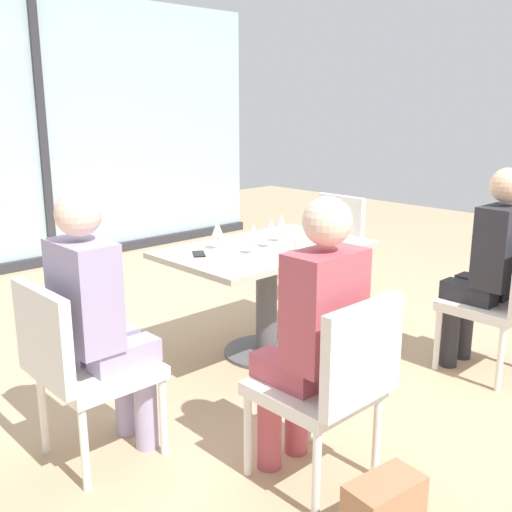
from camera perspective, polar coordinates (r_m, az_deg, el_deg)
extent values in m
plane|color=tan|center=(4.03, 0.99, -9.26)|extent=(12.00, 12.00, 0.00)
cube|color=#9FB7BC|center=(6.39, -19.85, 11.13)|extent=(5.23, 0.03, 2.70)
cube|color=#2D2D33|center=(6.36, -19.74, 11.13)|extent=(0.08, 0.06, 2.70)
cube|color=#2D2D33|center=(6.54, -18.79, -0.29)|extent=(5.23, 0.10, 0.10)
cube|color=#BCB29E|center=(3.80, 1.04, 0.64)|extent=(1.32, 0.82, 0.04)
cylinder|color=#4C4C51|center=(3.90, 1.01, -4.58)|extent=(0.14, 0.14, 0.69)
cylinder|color=#4C4C51|center=(4.02, 0.99, -9.10)|extent=(0.56, 0.56, 0.02)
cube|color=silver|center=(2.64, 5.49, -12.53)|extent=(0.46, 0.46, 0.06)
cube|color=silver|center=(2.40, 10.18, -9.23)|extent=(0.46, 0.05, 0.42)
cylinder|color=silver|center=(2.99, 5.03, -13.94)|extent=(0.04, 0.04, 0.39)
cylinder|color=silver|center=(2.74, -0.79, -16.71)|extent=(0.04, 0.04, 0.39)
cylinder|color=silver|center=(2.78, 11.46, -16.57)|extent=(0.04, 0.04, 0.39)
cylinder|color=silver|center=(2.51, 5.80, -20.05)|extent=(0.04, 0.04, 0.39)
cube|color=silver|center=(2.87, -14.67, -10.62)|extent=(0.46, 0.46, 0.06)
cube|color=silver|center=(2.68, -19.68, -7.26)|extent=(0.05, 0.46, 0.42)
cylinder|color=silver|center=(2.91, -8.84, -14.92)|extent=(0.04, 0.04, 0.39)
cylinder|color=silver|center=(3.21, -13.00, -12.17)|extent=(0.04, 0.04, 0.39)
cylinder|color=silver|center=(2.74, -16.05, -17.35)|extent=(0.04, 0.04, 0.39)
cylinder|color=silver|center=(3.06, -19.64, -14.10)|extent=(0.04, 0.04, 0.39)
cube|color=silver|center=(3.90, 21.18, -4.46)|extent=(0.46, 0.46, 0.06)
cylinder|color=silver|center=(4.22, 19.66, -6.15)|extent=(0.04, 0.04, 0.39)
cylinder|color=silver|center=(3.89, 16.92, -7.68)|extent=(0.04, 0.04, 0.39)
cylinder|color=silver|center=(3.73, 22.30, -9.12)|extent=(0.04, 0.04, 0.39)
cube|color=silver|center=(4.95, 6.19, 0.31)|extent=(0.46, 0.46, 0.06)
cube|color=silver|center=(5.09, 8.09, 3.40)|extent=(0.05, 0.46, 0.42)
cylinder|color=silver|center=(5.00, 2.88, -2.17)|extent=(0.04, 0.04, 0.39)
cylinder|color=silver|center=(4.74, 6.37, -3.15)|extent=(0.04, 0.04, 0.39)
cylinder|color=silver|center=(5.28, 5.89, -1.32)|extent=(0.04, 0.04, 0.39)
cylinder|color=silver|center=(5.04, 9.33, -2.19)|extent=(0.04, 0.04, 0.39)
cylinder|color=#B24C56|center=(2.89, 3.91, -14.31)|extent=(0.11, 0.11, 0.45)
cube|color=#B24C56|center=(2.71, 5.52, -9.78)|extent=(0.13, 0.32, 0.11)
cylinder|color=#B24C56|center=(2.78, 1.29, -15.56)|extent=(0.11, 0.11, 0.45)
cube|color=#B24C56|center=(2.59, 2.84, -10.93)|extent=(0.13, 0.32, 0.11)
cube|color=#B24C56|center=(2.46, 6.58, -4.97)|extent=(0.34, 0.20, 0.48)
sphere|color=beige|center=(2.37, 6.82, 3.29)|extent=(0.20, 0.20, 0.20)
cylinder|color=#9E93B7|center=(2.97, -10.50, -13.74)|extent=(0.11, 0.11, 0.45)
cube|color=#9E93B7|center=(2.80, -12.42, -9.23)|extent=(0.32, 0.13, 0.11)
cylinder|color=#9E93B7|center=(3.10, -12.36, -12.51)|extent=(0.11, 0.11, 0.45)
cube|color=#9E93B7|center=(2.95, -14.26, -8.14)|extent=(0.32, 0.13, 0.11)
cube|color=#9E93B7|center=(2.72, -16.09, -3.58)|extent=(0.20, 0.34, 0.48)
sphere|color=beige|center=(2.63, -16.62, 3.91)|extent=(0.20, 0.20, 0.20)
cylinder|color=#28282D|center=(4.11, 19.28, -6.23)|extent=(0.11, 0.11, 0.45)
cube|color=#28282D|center=(3.98, 20.83, -2.76)|extent=(0.13, 0.32, 0.11)
cylinder|color=#28282D|center=(3.96, 18.06, -6.91)|extent=(0.11, 0.11, 0.45)
cube|color=#28282D|center=(3.83, 19.63, -3.32)|extent=(0.13, 0.32, 0.11)
cube|color=#28282D|center=(3.78, 22.37, 0.85)|extent=(0.34, 0.20, 0.48)
sphere|color=#D8AD8C|center=(3.72, 22.90, 6.25)|extent=(0.20, 0.20, 0.20)
cylinder|color=silver|center=(3.60, -0.25, 0.20)|extent=(0.06, 0.06, 0.00)
cylinder|color=silver|center=(3.59, -0.25, 0.90)|extent=(0.01, 0.01, 0.08)
cone|color=silver|center=(3.57, -0.25, 2.31)|extent=(0.07, 0.07, 0.09)
cylinder|color=silver|center=(3.77, 1.37, 0.84)|extent=(0.06, 0.06, 0.00)
cylinder|color=silver|center=(3.76, 1.37, 1.50)|extent=(0.01, 0.01, 0.08)
cone|color=silver|center=(3.74, 1.38, 2.85)|extent=(0.07, 0.07, 0.09)
cylinder|color=silver|center=(3.93, 2.43, 1.38)|extent=(0.06, 0.06, 0.00)
cylinder|color=silver|center=(3.92, 2.44, 2.02)|extent=(0.01, 0.01, 0.08)
cone|color=silver|center=(3.90, 2.45, 3.32)|extent=(0.07, 0.07, 0.09)
cylinder|color=silver|center=(3.73, -3.67, 0.67)|extent=(0.06, 0.06, 0.00)
cylinder|color=silver|center=(3.72, -3.69, 1.35)|extent=(0.01, 0.01, 0.08)
cone|color=silver|center=(3.70, -3.71, 2.71)|extent=(0.07, 0.07, 0.09)
cylinder|color=white|center=(3.63, 4.20, 0.96)|extent=(0.08, 0.08, 0.09)
cube|color=black|center=(3.61, -5.48, 0.20)|extent=(0.14, 0.16, 0.01)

